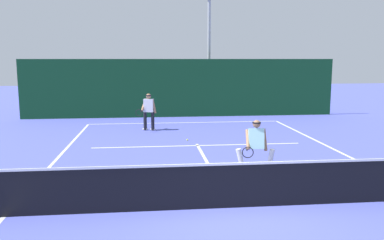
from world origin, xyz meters
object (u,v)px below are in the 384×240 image
Objects in this scene: player_far at (149,110)px; light_pole at (209,38)px; player_near at (256,146)px; tennis_ball at (187,140)px.

light_pole reaches higher than player_far.
light_pole is at bearing -108.51° from player_far.
player_near is 5.20m from tennis_ball.
tennis_ball is at bearing -104.34° from light_pole.
player_far is 2.96m from tennis_ball.
tennis_ball is 9.17m from light_pole.
light_pole reaches higher than tennis_ball.
player_far is (-2.81, 7.38, 0.05)m from player_near.
tennis_ball is at bearing 135.34° from player_far.
player_far is 0.24× the size of light_pole.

